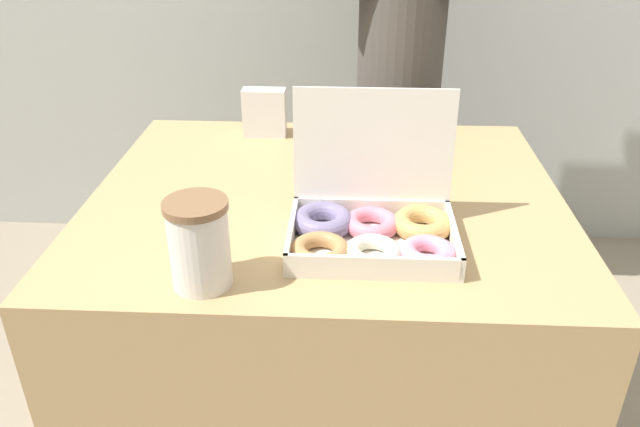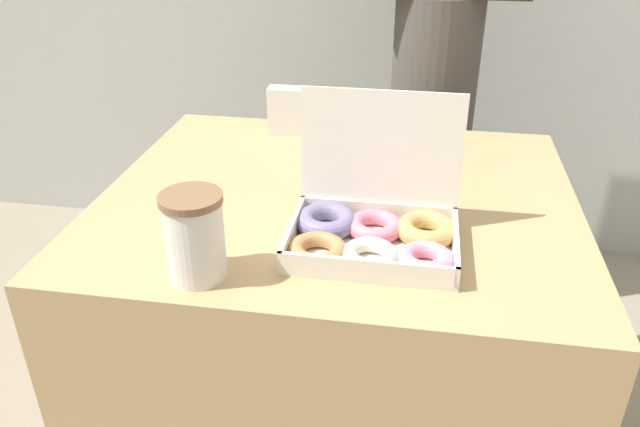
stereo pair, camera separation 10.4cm
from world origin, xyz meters
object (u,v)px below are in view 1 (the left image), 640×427
object	(u,v)px
donut_box	(371,224)
coffee_cup	(199,243)
napkin_holder	(265,113)
person_customer	(404,3)

from	to	relation	value
donut_box	coffee_cup	distance (m)	0.30
coffee_cup	donut_box	bearing A→B (deg)	28.01
napkin_holder	person_customer	distance (m)	0.54
donut_box	coffee_cup	world-z (taller)	donut_box
person_customer	coffee_cup	bearing A→B (deg)	-110.07
donut_box	coffee_cup	xyz separation A→B (m)	(-0.27, -0.14, 0.04)
donut_box	napkin_holder	bearing A→B (deg)	116.53
napkin_holder	person_customer	world-z (taller)	person_customer
donut_box	napkin_holder	world-z (taller)	donut_box
donut_box	napkin_holder	xyz separation A→B (m)	(-0.25, 0.50, 0.02)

